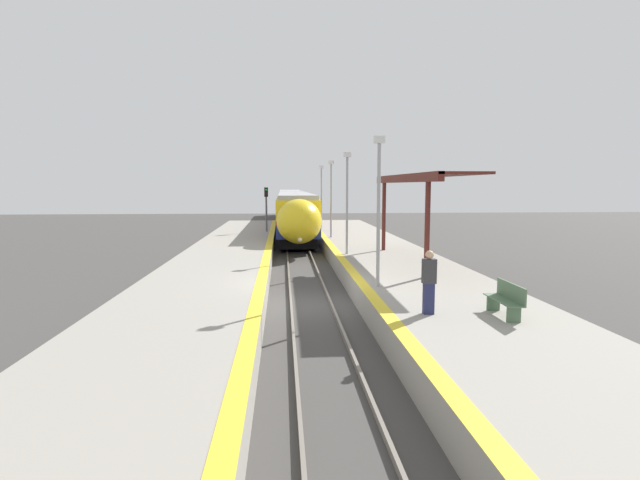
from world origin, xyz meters
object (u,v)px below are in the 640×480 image
object	(u,v)px
platform_bench	(507,299)
person_waiting	(429,281)
railway_signal	(266,209)
lamppost_mid	(347,196)
lamppost_near	(379,201)
lamppost_far	(331,193)
lamppost_farthest	(321,192)
train	(292,207)

from	to	relation	value
platform_bench	person_waiting	size ratio (longest dim) A/B	0.95
platform_bench	railway_signal	world-z (taller)	railway_signal
platform_bench	lamppost_mid	xyz separation A→B (m)	(-2.65, 12.35, 2.45)
railway_signal	lamppost_near	size ratio (longest dim) A/B	0.82
person_waiting	lamppost_mid	distance (m)	12.14
platform_bench	lamppost_far	bearing A→B (deg)	97.34
lamppost_near	lamppost_farthest	bearing A→B (deg)	90.00
railway_signal	lamppost_mid	bearing A→B (deg)	-70.84
person_waiting	platform_bench	bearing A→B (deg)	-11.20
train	lamppost_mid	world-z (taller)	lamppost_mid
railway_signal	lamppost_farthest	bearing A→B (deg)	39.74
platform_bench	lamppost_near	distance (m)	5.48
train	lamppost_near	world-z (taller)	lamppost_near
railway_signal	train	bearing A→B (deg)	80.94
platform_bench	lamppost_near	world-z (taller)	lamppost_near
lamppost_near	lamppost_mid	world-z (taller)	same
platform_bench	lamppost_farthest	distance (m)	29.02
lamppost_near	lamppost_far	bearing A→B (deg)	90.00
person_waiting	lamppost_near	size ratio (longest dim) A/B	0.34
train	lamppost_near	size ratio (longest dim) A/B	9.09
platform_bench	lamppost_mid	distance (m)	12.86
train	person_waiting	size ratio (longest dim) A/B	26.81
train	railway_signal	distance (m)	13.99
lamppost_mid	lamppost_far	world-z (taller)	same
platform_bench	lamppost_far	world-z (taller)	lamppost_far
person_waiting	lamppost_far	xyz separation A→B (m)	(-0.67, 20.18, 2.03)
lamppost_mid	person_waiting	bearing A→B (deg)	-86.81
lamppost_farthest	lamppost_far	bearing A→B (deg)	-90.00
lamppost_far	lamppost_farthest	bearing A→B (deg)	90.00
lamppost_mid	train	bearing A→B (deg)	94.81
platform_bench	train	bearing A→B (deg)	97.16
train	lamppost_far	xyz separation A→B (m)	(2.23, -18.35, 1.68)
lamppost_far	person_waiting	bearing A→B (deg)	-88.11
railway_signal	lamppost_mid	world-z (taller)	lamppost_mid
lamppost_far	train	bearing A→B (deg)	96.95
lamppost_mid	lamppost_near	bearing A→B (deg)	-90.00
person_waiting	lamppost_near	distance (m)	4.30
platform_bench	lamppost_far	distance (m)	20.89
railway_signal	lamppost_mid	distance (m)	13.57
train	platform_bench	size ratio (longest dim) A/B	28.18
person_waiting	lamppost_farthest	distance (m)	28.49
lamppost_near	lamppost_far	world-z (taller)	same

